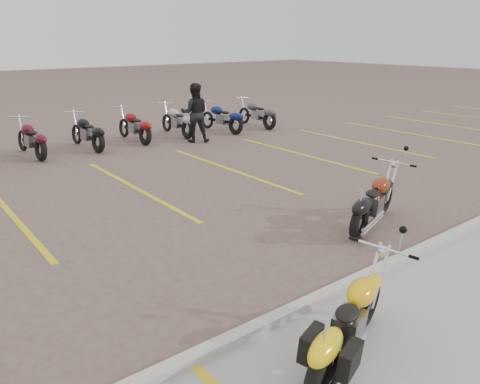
{
  "coord_description": "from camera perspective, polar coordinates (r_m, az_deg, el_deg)",
  "views": [
    {
      "loc": [
        -4.45,
        -5.61,
        3.32
      ],
      "look_at": [
        0.34,
        0.51,
        0.75
      ],
      "focal_mm": 35.0,
      "sensor_mm": 36.0,
      "label": 1
    }
  ],
  "objects": [
    {
      "name": "flame_cruiser",
      "position": [
        8.83,
        15.77,
        -1.51
      ],
      "size": [
        2.04,
        0.8,
        0.87
      ],
      "rotation": [
        0.06,
        0.0,
        0.32
      ],
      "color": "black",
      "rests_on": "ground"
    },
    {
      "name": "yellow_cruiser",
      "position": [
        5.26,
        12.67,
        -15.75
      ],
      "size": [
        1.95,
        0.79,
        0.83
      ],
      "rotation": [
        0.08,
        0.0,
        0.34
      ],
      "color": "black",
      "rests_on": "ground"
    },
    {
      "name": "ground",
      "position": [
        7.89,
        0.37,
        -6.57
      ],
      "size": [
        100.0,
        100.0,
        0.0
      ],
      "primitive_type": "plane",
      "color": "brown",
      "rests_on": "ground"
    },
    {
      "name": "person_b",
      "position": [
        15.69,
        -5.53,
        9.58
      ],
      "size": [
        1.18,
        1.11,
        1.93
      ],
      "primitive_type": "imported",
      "rotation": [
        0.0,
        0.0,
        2.59
      ],
      "color": "black",
      "rests_on": "ground"
    },
    {
      "name": "curb",
      "position": [
        6.59,
        11.46,
        -11.74
      ],
      "size": [
        60.0,
        0.18,
        0.12
      ],
      "primitive_type": "cube",
      "color": "#ADAAA3",
      "rests_on": "ground"
    },
    {
      "name": "parking_stripes",
      "position": [
        11.1,
        -12.57,
        0.45
      ],
      "size": [
        38.0,
        5.5,
        0.01
      ],
      "primitive_type": null,
      "color": "gold",
      "rests_on": "ground"
    },
    {
      "name": "bg_bike_row",
      "position": [
        14.79,
        -24.08,
        5.92
      ],
      "size": [
        17.18,
        2.01,
        1.1
      ],
      "color": "black",
      "rests_on": "ground"
    }
  ]
}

